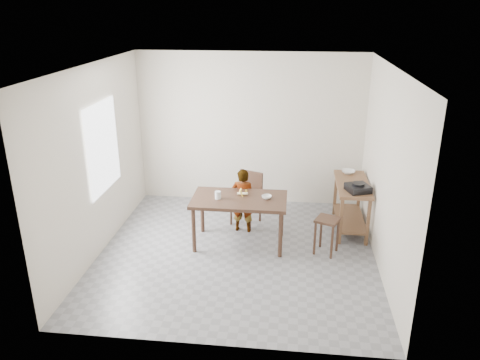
# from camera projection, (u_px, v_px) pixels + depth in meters

# --- Properties ---
(floor) EXTENTS (4.00, 4.00, 0.04)m
(floor) POSITION_uv_depth(u_px,v_px,m) (237.00, 254.00, 6.90)
(floor) COLOR gray
(floor) RESTS_ON ground
(ceiling) EXTENTS (4.00, 4.00, 0.04)m
(ceiling) POSITION_uv_depth(u_px,v_px,m) (236.00, 64.00, 5.93)
(ceiling) COLOR white
(ceiling) RESTS_ON wall_back
(wall_back) EXTENTS (4.00, 0.04, 2.70)m
(wall_back) POSITION_uv_depth(u_px,v_px,m) (250.00, 129.00, 8.29)
(wall_back) COLOR beige
(wall_back) RESTS_ON ground
(wall_front) EXTENTS (4.00, 0.04, 2.70)m
(wall_front) POSITION_uv_depth(u_px,v_px,m) (212.00, 234.00, 4.54)
(wall_front) COLOR beige
(wall_front) RESTS_ON ground
(wall_left) EXTENTS (0.04, 4.00, 2.70)m
(wall_left) POSITION_uv_depth(u_px,v_px,m) (95.00, 161.00, 6.62)
(wall_left) COLOR beige
(wall_left) RESTS_ON ground
(wall_right) EXTENTS (0.04, 4.00, 2.70)m
(wall_right) POSITION_uv_depth(u_px,v_px,m) (388.00, 172.00, 6.20)
(wall_right) COLOR beige
(wall_right) RESTS_ON ground
(window_pane) EXTENTS (0.02, 1.10, 1.30)m
(window_pane) POSITION_uv_depth(u_px,v_px,m) (103.00, 147.00, 6.75)
(window_pane) COLOR white
(window_pane) RESTS_ON wall_left
(dining_table) EXTENTS (1.40, 0.80, 0.75)m
(dining_table) POSITION_uv_depth(u_px,v_px,m) (239.00, 221.00, 7.04)
(dining_table) COLOR #3E271B
(dining_table) RESTS_ON floor
(prep_counter) EXTENTS (0.50, 1.20, 0.80)m
(prep_counter) POSITION_uv_depth(u_px,v_px,m) (351.00, 206.00, 7.50)
(prep_counter) COLOR brown
(prep_counter) RESTS_ON floor
(child) EXTENTS (0.40, 0.28, 1.05)m
(child) POSITION_uv_depth(u_px,v_px,m) (243.00, 200.00, 7.39)
(child) COLOR white
(child) RESTS_ON floor
(dining_chair) EXTENTS (0.54, 0.54, 0.86)m
(dining_chair) POSITION_uv_depth(u_px,v_px,m) (246.00, 199.00, 7.69)
(dining_chair) COLOR #3E271B
(dining_chair) RESTS_ON floor
(stool) EXTENTS (0.41, 0.41, 0.55)m
(stool) POSITION_uv_depth(u_px,v_px,m) (326.00, 236.00, 6.81)
(stool) COLOR #3E271B
(stool) RESTS_ON floor
(glass_tumbler) EXTENTS (0.12, 0.12, 0.11)m
(glass_tumbler) POSITION_uv_depth(u_px,v_px,m) (218.00, 195.00, 6.87)
(glass_tumbler) COLOR silver
(glass_tumbler) RESTS_ON dining_table
(small_bowl) EXTENTS (0.15, 0.15, 0.05)m
(small_bowl) POSITION_uv_depth(u_px,v_px,m) (267.00, 197.00, 6.88)
(small_bowl) COLOR silver
(small_bowl) RESTS_ON dining_table
(banana) EXTENTS (0.20, 0.15, 0.06)m
(banana) POSITION_uv_depth(u_px,v_px,m) (243.00, 193.00, 7.00)
(banana) COLOR #FFD447
(banana) RESTS_ON dining_table
(serving_bowl) EXTENTS (0.24, 0.24, 0.05)m
(serving_bowl) POSITION_uv_depth(u_px,v_px,m) (348.00, 172.00, 7.75)
(serving_bowl) COLOR silver
(serving_bowl) RESTS_ON prep_counter
(gas_burner) EXTENTS (0.40, 0.40, 0.10)m
(gas_burner) POSITION_uv_depth(u_px,v_px,m) (358.00, 188.00, 7.00)
(gas_burner) COLOR black
(gas_burner) RESTS_ON prep_counter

